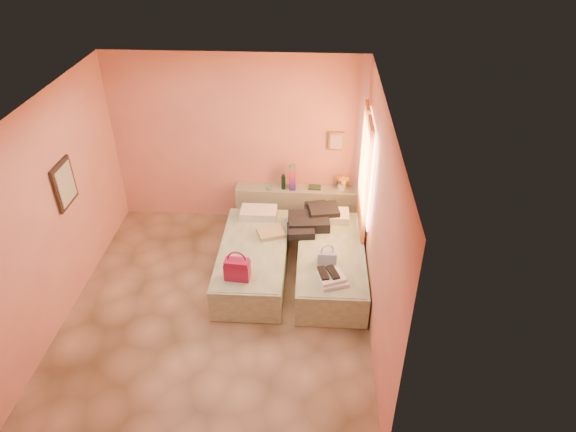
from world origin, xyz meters
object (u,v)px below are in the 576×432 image
object	(u,v)px
bed_left	(253,260)
headboard_ledge	(298,205)
green_book	(315,187)
towel_stack	(333,279)
bed_right	(331,264)
blue_handbag	(327,258)
flower_vase	(342,182)
water_bottle	(283,182)
magenta_handbag	(237,269)

from	to	relation	value
bed_left	headboard_ledge	bearing A→B (deg)	67.33
headboard_ledge	green_book	size ratio (longest dim) A/B	10.38
bed_left	towel_stack	size ratio (longest dim) A/B	5.71
bed_right	blue_handbag	distance (m)	0.44
bed_right	headboard_ledge	bearing A→B (deg)	109.74
green_book	flower_vase	world-z (taller)	flower_vase
bed_left	water_bottle	bearing A→B (deg)	75.92
green_book	bed_right	bearing A→B (deg)	-77.38
bed_left	water_bottle	distance (m)	1.53
headboard_ledge	green_book	bearing A→B (deg)	4.00
towel_stack	water_bottle	bearing A→B (deg)	110.08
magenta_handbag	towel_stack	world-z (taller)	magenta_handbag
flower_vase	blue_handbag	xyz separation A→B (m)	(-0.25, -1.73, -0.21)
green_book	blue_handbag	world-z (taller)	green_book
headboard_ledge	blue_handbag	xyz separation A→B (m)	(0.46, -1.72, 0.26)
bed_right	blue_handbag	xyz separation A→B (m)	(-0.07, -0.27, 0.33)
blue_handbag	bed_left	bearing A→B (deg)	162.34
green_book	magenta_handbag	distance (m)	2.35
blue_handbag	green_book	bearing A→B (deg)	94.46
bed_left	water_bottle	xyz separation A→B (m)	(0.35, 1.40, 0.52)
bed_left	magenta_handbag	size ratio (longest dim) A/B	6.13
bed_right	flower_vase	world-z (taller)	flower_vase
water_bottle	flower_vase	bearing A→B (deg)	1.91
water_bottle	blue_handbag	bearing A→B (deg)	-67.54
water_bottle	magenta_handbag	bearing A→B (deg)	-102.46
green_book	magenta_handbag	size ratio (longest dim) A/B	0.61
headboard_ledge	towel_stack	size ratio (longest dim) A/B	5.86
bed_left	green_book	size ratio (longest dim) A/B	10.12
bed_right	flower_vase	xyz separation A→B (m)	(0.18, 1.45, 0.55)
water_bottle	bed_left	bearing A→B (deg)	-103.89
headboard_ledge	towel_stack	xyz separation A→B (m)	(0.53, -2.14, 0.23)
green_book	towel_stack	world-z (taller)	green_book
flower_vase	towel_stack	world-z (taller)	flower_vase
bed_left	flower_vase	distance (m)	2.00
flower_vase	green_book	bearing A→B (deg)	178.26
flower_vase	bed_right	bearing A→B (deg)	-96.98
headboard_ledge	magenta_handbag	distance (m)	2.25
green_book	towel_stack	bearing A→B (deg)	-80.46
water_bottle	green_book	world-z (taller)	water_bottle
green_book	blue_handbag	xyz separation A→B (m)	(0.19, -1.74, -0.08)
bed_left	bed_right	size ratio (longest dim) A/B	1.00
headboard_ledge	bed_right	xyz separation A→B (m)	(0.52, -1.45, -0.08)
bed_left	magenta_handbag	bearing A→B (deg)	-99.68
magenta_handbag	blue_handbag	size ratio (longest dim) A/B	1.27
headboard_ledge	bed_left	size ratio (longest dim) A/B	1.02
bed_right	green_book	world-z (taller)	green_book
water_bottle	towel_stack	bearing A→B (deg)	-69.92
headboard_ledge	magenta_handbag	bearing A→B (deg)	-108.44
water_bottle	flower_vase	world-z (taller)	flower_vase
green_book	water_bottle	bearing A→B (deg)	-172.36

